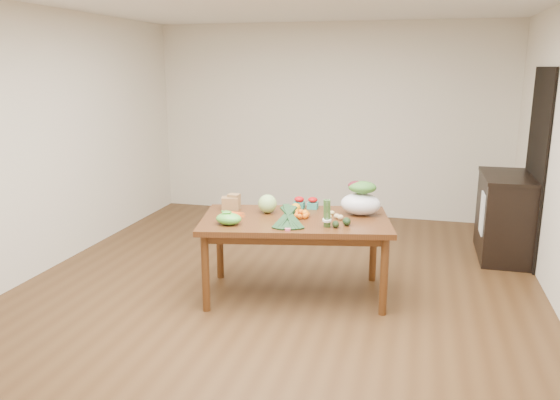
% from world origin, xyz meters
% --- Properties ---
extents(floor, '(6.00, 6.00, 0.00)m').
position_xyz_m(floor, '(0.00, 0.00, 0.00)').
color(floor, '#50351B').
rests_on(floor, ground).
extents(room_walls, '(5.02, 6.02, 2.70)m').
position_xyz_m(room_walls, '(0.00, 0.00, 1.35)').
color(room_walls, beige).
rests_on(room_walls, floor).
extents(dining_table, '(1.86, 1.27, 0.75)m').
position_xyz_m(dining_table, '(0.19, 0.01, 0.38)').
color(dining_table, '#4B2611').
rests_on(dining_table, floor).
extents(doorway_dark, '(0.02, 1.00, 2.10)m').
position_xyz_m(doorway_dark, '(2.48, 1.60, 1.05)').
color(doorway_dark, black).
rests_on(doorway_dark, floor).
extents(cabinet, '(0.52, 1.02, 0.94)m').
position_xyz_m(cabinet, '(2.22, 1.65, 0.47)').
color(cabinet, black).
rests_on(cabinet, floor).
extents(dish_towel, '(0.02, 0.28, 0.45)m').
position_xyz_m(dish_towel, '(1.96, 1.40, 0.55)').
color(dish_towel, white).
rests_on(dish_towel, cabinet).
extents(paper_bag, '(0.24, 0.22, 0.15)m').
position_xyz_m(paper_bag, '(-0.48, 0.15, 0.83)').
color(paper_bag, olive).
rests_on(paper_bag, dining_table).
extents(cabbage, '(0.18, 0.18, 0.18)m').
position_xyz_m(cabbage, '(-0.10, 0.12, 0.84)').
color(cabbage, '#88B96A').
rests_on(cabbage, dining_table).
extents(strawberry_basket_a, '(0.12, 0.12, 0.09)m').
position_xyz_m(strawberry_basket_a, '(0.15, 0.37, 0.80)').
color(strawberry_basket_a, red).
rests_on(strawberry_basket_a, dining_table).
extents(strawberry_basket_b, '(0.12, 0.12, 0.09)m').
position_xyz_m(strawberry_basket_b, '(0.28, 0.39, 0.79)').
color(strawberry_basket_b, '#BC0D0C').
rests_on(strawberry_basket_b, dining_table).
extents(orange_a, '(0.08, 0.08, 0.08)m').
position_xyz_m(orange_a, '(0.17, 0.10, 0.79)').
color(orange_a, '#FFAC0F').
rests_on(orange_a, dining_table).
extents(orange_b, '(0.09, 0.09, 0.09)m').
position_xyz_m(orange_b, '(0.16, 0.20, 0.80)').
color(orange_b, orange).
rests_on(orange_b, dining_table).
extents(orange_c, '(0.07, 0.07, 0.07)m').
position_xyz_m(orange_c, '(0.27, 0.06, 0.78)').
color(orange_c, '#FFA40F').
rests_on(orange_c, dining_table).
extents(mandarin_cluster, '(0.21, 0.21, 0.08)m').
position_xyz_m(mandarin_cluster, '(0.24, 0.05, 0.79)').
color(mandarin_cluster, '#DF520D').
rests_on(mandarin_cluster, dining_table).
extents(carrots, '(0.26, 0.26, 0.03)m').
position_xyz_m(carrots, '(-0.36, -0.07, 0.76)').
color(carrots, '#FF5D15').
rests_on(carrots, dining_table).
extents(snap_pea_bag, '(0.23, 0.17, 0.10)m').
position_xyz_m(snap_pea_bag, '(-0.33, -0.34, 0.80)').
color(snap_pea_bag, '#61B73D').
rests_on(snap_pea_bag, dining_table).
extents(kale_bunch, '(0.39, 0.46, 0.16)m').
position_xyz_m(kale_bunch, '(0.20, -0.29, 0.83)').
color(kale_bunch, black).
rests_on(kale_bunch, dining_table).
extents(asparagus_bundle, '(0.10, 0.13, 0.26)m').
position_xyz_m(asparagus_bundle, '(0.52, -0.21, 0.88)').
color(asparagus_bundle, '#4D7535').
rests_on(asparagus_bundle, dining_table).
extents(potato_a, '(0.05, 0.04, 0.04)m').
position_xyz_m(potato_a, '(0.47, 0.10, 0.77)').
color(potato_a, tan).
rests_on(potato_a, dining_table).
extents(potato_b, '(0.05, 0.04, 0.04)m').
position_xyz_m(potato_b, '(0.50, 0.06, 0.77)').
color(potato_b, '#CBBF75').
rests_on(potato_b, dining_table).
extents(potato_c, '(0.05, 0.05, 0.05)m').
position_xyz_m(potato_c, '(0.56, 0.09, 0.77)').
color(potato_c, '#DEB980').
rests_on(potato_c, dining_table).
extents(potato_d, '(0.05, 0.04, 0.04)m').
position_xyz_m(potato_d, '(0.50, 0.20, 0.77)').
color(potato_d, tan).
rests_on(potato_d, dining_table).
extents(potato_e, '(0.06, 0.05, 0.05)m').
position_xyz_m(potato_e, '(0.60, 0.05, 0.77)').
color(potato_e, '#DDC37F').
rests_on(potato_e, dining_table).
extents(avocado_a, '(0.08, 0.10, 0.06)m').
position_xyz_m(avocado_a, '(0.60, -0.20, 0.78)').
color(avocado_a, black).
rests_on(avocado_a, dining_table).
extents(avocado_b, '(0.10, 0.12, 0.07)m').
position_xyz_m(avocado_b, '(0.68, -0.11, 0.79)').
color(avocado_b, black).
rests_on(avocado_b, dining_table).
extents(salad_bag, '(0.42, 0.35, 0.29)m').
position_xyz_m(salad_bag, '(0.76, 0.28, 0.89)').
color(salad_bag, white).
rests_on(salad_bag, dining_table).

